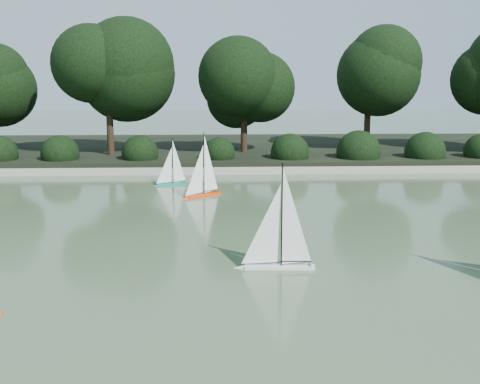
{
  "coord_description": "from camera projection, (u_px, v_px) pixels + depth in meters",
  "views": [
    {
      "loc": [
        0.1,
        -7.08,
        2.61
      ],
      "look_at": [
        0.52,
        2.77,
        0.7
      ],
      "focal_mm": 45.0,
      "sensor_mm": 36.0,
      "label": 1
    }
  ],
  "objects": [
    {
      "name": "shrub_hedge",
      "position": [
        211.0,
        153.0,
        17.06
      ],
      "size": [
        29.1,
        1.1,
        1.1
      ],
      "color": "black",
      "rests_on": "ground"
    },
    {
      "name": "sailboat_teal",
      "position": [
        169.0,
        177.0,
        14.59
      ],
      "size": [
        0.86,
        0.43,
        1.21
      ],
      "color": "#038882",
      "rests_on": "ground"
    },
    {
      "name": "ground",
      "position": [
        208.0,
        290.0,
        7.43
      ],
      "size": [
        80.0,
        80.0,
        0.0
      ],
      "primitive_type": "plane",
      "color": "#32482B",
      "rests_on": "ground"
    },
    {
      "name": "far_bank",
      "position": [
        212.0,
        150.0,
        20.16
      ],
      "size": [
        40.0,
        8.0,
        0.3
      ],
      "primitive_type": "cube",
      "color": "black",
      "rests_on": "ground"
    },
    {
      "name": "sailboat_orange",
      "position": [
        200.0,
        186.0,
        13.16
      ],
      "size": [
        0.93,
        0.81,
        1.5
      ],
      "color": "#FF3A05",
      "rests_on": "ground"
    },
    {
      "name": "pond_coping",
      "position": [
        211.0,
        171.0,
        16.24
      ],
      "size": [
        40.0,
        0.35,
        0.18
      ],
      "primitive_type": "cube",
      "color": "gray",
      "rests_on": "ground"
    },
    {
      "name": "sailboat_white_a",
      "position": [
        272.0,
        251.0,
        8.24
      ],
      "size": [
        1.14,
        0.24,
        1.56
      ],
      "color": "silver",
      "rests_on": "ground"
    },
    {
      "name": "tree_line",
      "position": [
        252.0,
        75.0,
        18.2
      ],
      "size": [
        26.31,
        3.93,
        4.39
      ],
      "color": "black",
      "rests_on": "ground"
    }
  ]
}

